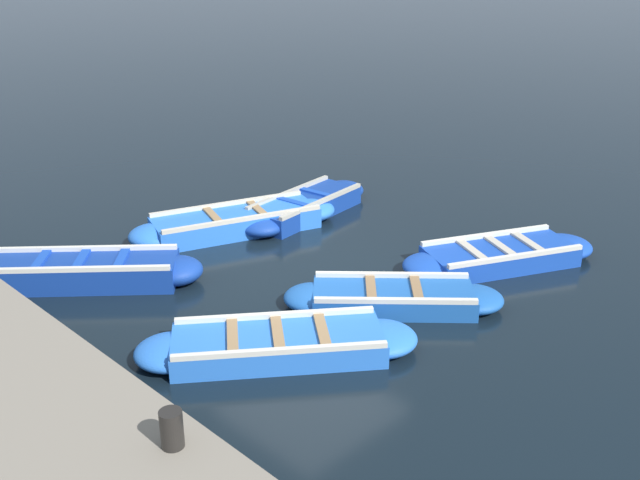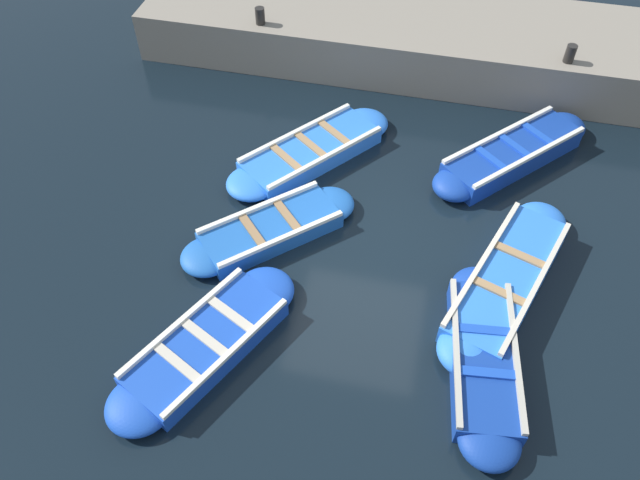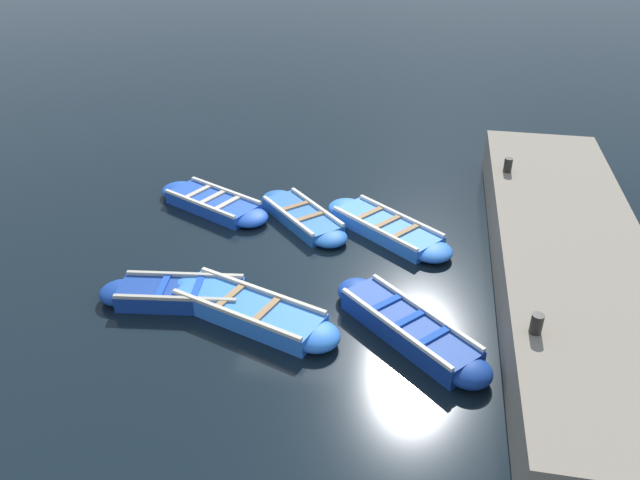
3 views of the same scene
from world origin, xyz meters
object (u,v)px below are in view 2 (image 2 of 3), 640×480
at_px(boat_end_of_row, 507,280).
at_px(boat_outer_right, 311,152).
at_px(boat_inner_gap, 206,344).
at_px(bollard_north, 570,54).
at_px(boat_near_quay, 512,154).
at_px(boat_centre, 483,358).
at_px(boat_mid_row, 271,229).
at_px(bollard_mid_north, 260,16).

xyz_separation_m(boat_end_of_row, boat_outer_right, (2.31, 3.71, -0.03)).
bearing_deg(boat_inner_gap, bollard_north, -34.68).
bearing_deg(boat_near_quay, boat_centre, 176.63).
distance_m(boat_outer_right, boat_mid_row, 2.09).
height_order(boat_inner_gap, boat_mid_row, boat_inner_gap).
xyz_separation_m(boat_outer_right, boat_near_quay, (0.73, -3.70, 0.05)).
bearing_deg(bollard_north, bollard_mid_north, 90.00).
bearing_deg(boat_mid_row, boat_end_of_row, -93.35).
distance_m(boat_centre, boat_near_quay, 4.53).
xyz_separation_m(boat_end_of_row, boat_near_quay, (3.04, 0.01, 0.02)).
bearing_deg(boat_mid_row, boat_outer_right, -5.23).
height_order(boat_inner_gap, bollard_mid_north, bollard_mid_north).
bearing_deg(bollard_north, boat_near_quay, 157.94).
xyz_separation_m(boat_end_of_row, boat_centre, (-1.48, 0.28, -0.01)).
distance_m(boat_end_of_row, bollard_mid_north, 7.51).
bearing_deg(boat_mid_row, bollard_north, -44.30).
bearing_deg(boat_centre, boat_near_quay, -3.37).
distance_m(boat_end_of_row, boat_centre, 1.50).
height_order(boat_centre, boat_mid_row, boat_centre).
distance_m(boat_end_of_row, boat_inner_gap, 4.70).
relative_size(boat_centre, bollard_north, 9.63).
height_order(boat_centre, boat_inner_gap, boat_centre).
bearing_deg(boat_inner_gap, bollard_mid_north, 10.14).
distance_m(boat_outer_right, bollard_mid_north, 3.43).
bearing_deg(boat_mid_row, boat_near_quay, -54.13).
distance_m(boat_end_of_row, boat_near_quay, 3.04).
relative_size(boat_near_quay, bollard_north, 9.36).
relative_size(boat_near_quay, bollard_mid_north, 9.36).
distance_m(boat_near_quay, bollard_north, 2.40).
relative_size(boat_inner_gap, boat_near_quay, 1.06).
xyz_separation_m(bollard_north, bollard_mid_north, (0.00, 6.27, 0.00)).
xyz_separation_m(boat_outer_right, boat_centre, (-3.78, -3.43, 0.02)).
relative_size(boat_mid_row, bollard_north, 8.25).
xyz_separation_m(boat_near_quay, boat_mid_row, (-2.81, 3.89, -0.06)).
height_order(boat_centre, bollard_mid_north, bollard_mid_north).
bearing_deg(bollard_north, boat_mid_row, 135.70).
bearing_deg(boat_outer_right, boat_end_of_row, -121.88).
bearing_deg(boat_mid_row, bollard_mid_north, 17.95).
xyz_separation_m(boat_near_quay, bollard_mid_north, (2.01, 5.45, 1.03)).
xyz_separation_m(boat_mid_row, bollard_north, (4.82, -4.70, 1.08)).
xyz_separation_m(boat_outer_right, bollard_north, (2.74, -4.51, 1.07)).
bearing_deg(boat_inner_gap, boat_centre, -80.25).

